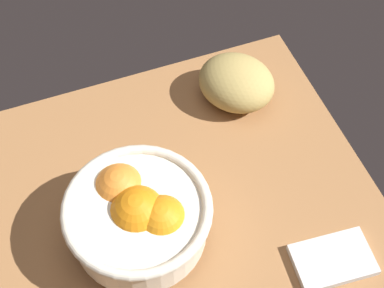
{
  "coord_description": "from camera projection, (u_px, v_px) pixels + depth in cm",
  "views": [
    {
      "loc": [
        3.22,
        43.48,
        81.03
      ],
      "look_at": [
        -15.3,
        -6.17,
        5.0
      ],
      "focal_mm": 54.58,
      "sensor_mm": 36.0,
      "label": 1
    }
  ],
  "objects": [
    {
      "name": "napkin_folded",
      "position": [
        333.0,
        260.0,
        0.86
      ],
      "size": [
        12.29,
        8.55,
        1.3
      ],
      "primitive_type": "cube",
      "rotation": [
        0.0,
        0.0,
        -0.09
      ],
      "color": "silver",
      "rests_on": "ground"
    },
    {
      "name": "fruit_bowl",
      "position": [
        139.0,
        216.0,
        0.84
      ],
      "size": [
        21.47,
        21.47,
        11.36
      ],
      "color": "silver",
      "rests_on": "ground"
    },
    {
      "name": "ground_plane",
      "position": [
        115.0,
        226.0,
        0.92
      ],
      "size": [
        83.14,
        55.73,
        3.0
      ],
      "primitive_type": "cube",
      "color": "#97663C"
    },
    {
      "name": "bread_loaf",
      "position": [
        236.0,
        83.0,
        1.01
      ],
      "size": [
        17.74,
        17.99,
        8.02
      ],
      "primitive_type": "ellipsoid",
      "rotation": [
        0.0,
        0.0,
        5.4
      ],
      "color": "tan",
      "rests_on": "ground"
    }
  ]
}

